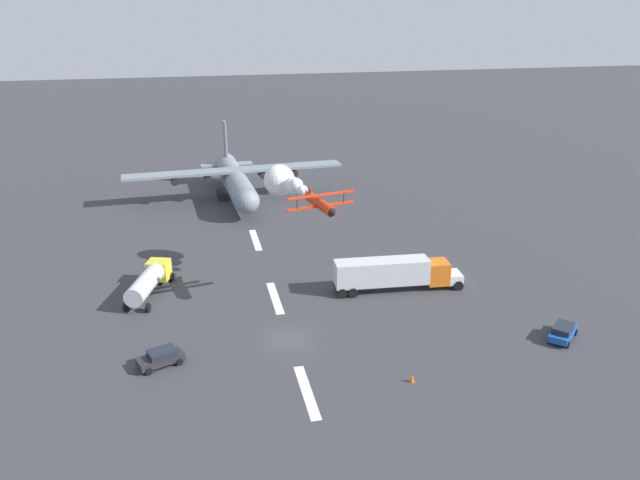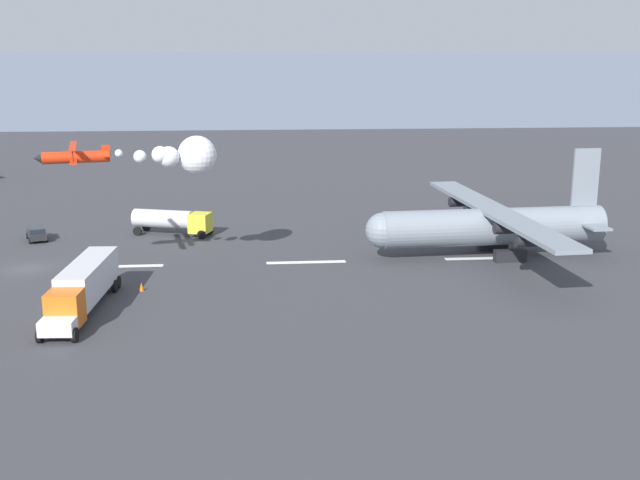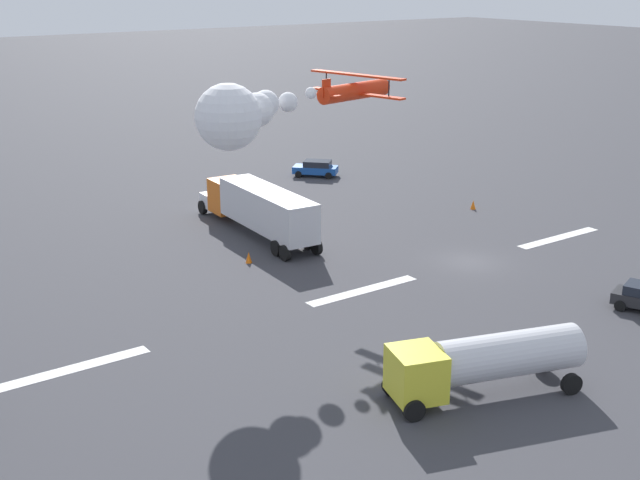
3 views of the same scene
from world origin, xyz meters
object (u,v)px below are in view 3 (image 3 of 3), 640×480
Objects in this scene: fuel_tanker_truck at (484,360)px; traffic_cone_far at (249,257)px; traffic_cone_near at (473,205)px; followme_car_yellow at (316,168)px; stunt_biplane_red at (248,112)px; semi_truck_orange at (258,207)px.

fuel_tanker_truck is 12.68× the size of traffic_cone_far.
fuel_tanker_truck reaches higher than traffic_cone_near.
traffic_cone_far is (21.78, 0.72, 0.00)m from traffic_cone_near.
fuel_tanker_truck is 12.68× the size of traffic_cone_near.
traffic_cone_far is at bearing 1.90° from traffic_cone_near.
followme_car_yellow is at bearing -76.88° from traffic_cone_near.
stunt_biplane_red is 21.30× the size of traffic_cone_near.
stunt_biplane_red is at bearing 61.45° from traffic_cone_far.
semi_truck_orange reaches higher than traffic_cone_near.
traffic_cone_near is 1.00× the size of traffic_cone_far.
semi_truck_orange reaches higher than fuel_tanker_truck.
fuel_tanker_truck is (4.43, 26.96, -0.38)m from semi_truck_orange.
semi_truck_orange is at bearing -13.37° from traffic_cone_near.
traffic_cone_far is at bearing 52.45° from semi_truck_orange.
followme_car_yellow is (-21.16, -23.61, -10.40)m from stunt_biplane_red.
stunt_biplane_red is at bearing 48.13° from followme_car_yellow.
fuel_tanker_truck is at bearing 45.40° from traffic_cone_near.
followme_car_yellow is 5.66× the size of traffic_cone_far.
traffic_cone_near is 21.80m from traffic_cone_far.
stunt_biplane_red is 3.76× the size of followme_car_yellow.
semi_truck_orange reaches higher than traffic_cone_far.
fuel_tanker_truck is at bearing 99.65° from stunt_biplane_red.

